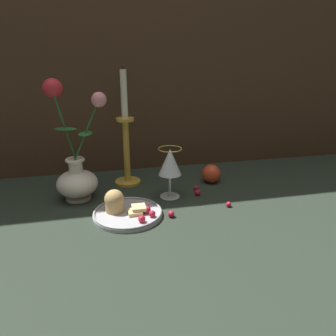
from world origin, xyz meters
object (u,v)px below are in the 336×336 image
Objects in this scene: vase at (76,169)px; wine_glass at (170,164)px; plate_with_pastries at (125,210)px; apple_beside_vase at (211,174)px; candlestick at (126,143)px.

vase reaches higher than wine_glass.
apple_beside_vase is (0.32, 0.18, 0.01)m from plate_with_pastries.
candlestick reaches higher than plate_with_pastries.
vase is 0.20m from candlestick.
vase is at bearing 131.88° from plate_with_pastries.
apple_beside_vase is (0.29, -0.06, -0.11)m from candlestick.
plate_with_pastries is 0.27m from candlestick.
wine_glass is at bearing -9.60° from vase.
candlestick is 0.32m from apple_beside_vase.
vase reaches higher than apple_beside_vase.
wine_glass is 0.41× the size of candlestick.
plate_with_pastries is at bearing -98.11° from candlestick.
wine_glass is (0.15, 0.10, 0.09)m from plate_with_pastries.
plate_with_pastries is (0.13, -0.15, -0.08)m from vase.
apple_beside_vase is (0.17, 0.09, -0.08)m from wine_glass.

